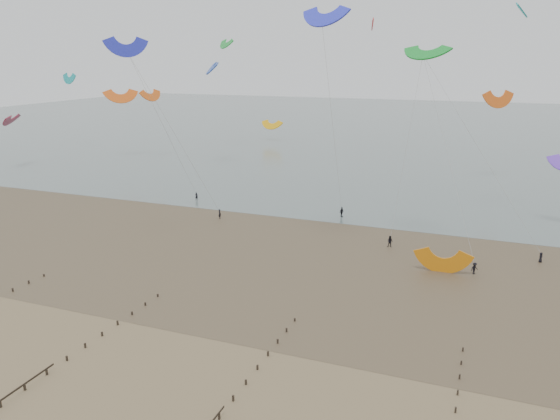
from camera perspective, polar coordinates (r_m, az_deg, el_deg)
The scene contains 6 objects.
ground at distance 54.35m, azimuth -7.05°, elevation -16.19°, with size 500.00×500.00×0.00m, color brown.
sea_and_shore at distance 84.36m, azimuth 1.49°, elevation -4.12°, with size 500.00×665.00×0.03m.
kitesurfer_lead at distance 100.46m, azimuth -6.32°, elevation -0.41°, with size 0.66×0.43×1.80m, color black.
kitesurfers at distance 91.35m, azimuth 23.27°, elevation -3.30°, with size 95.86×22.45×1.90m.
grounded_kite at distance 78.94m, azimuth 16.55°, elevation -6.23°, with size 6.58×3.45×5.01m, color orange, non-canonical shape.
kites_airborne at distance 132.39m, azimuth 12.77°, elevation 11.61°, with size 232.26×116.68×42.35m.
Camera 1 is at (22.46, -40.39, 28.61)m, focal length 35.00 mm.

